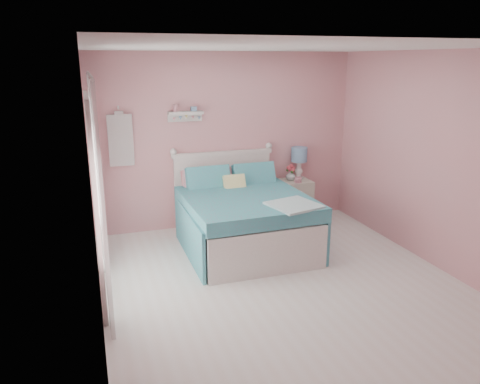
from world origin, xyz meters
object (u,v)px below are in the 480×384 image
nightstand (295,200)px  teacup (298,180)px  vase (291,175)px  table_lamp (299,157)px  bed (242,219)px

nightstand → teacup: (-0.02, -0.13, 0.37)m
nightstand → vase: 0.41m
table_lamp → teacup: (-0.12, -0.23, -0.31)m
nightstand → vase: size_ratio=4.14×
nightstand → teacup: teacup is taller
bed → nightstand: 1.37m
nightstand → table_lamp: bearing=48.1°
nightstand → vase: bearing=159.4°
bed → table_lamp: size_ratio=4.02×
bed → vase: size_ratio=12.65×
vase → bed: bearing=-143.5°
nightstand → table_lamp: 0.69m
bed → teacup: bed is taller
nightstand → vase: vase is taller
bed → table_lamp: 1.62m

